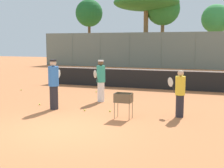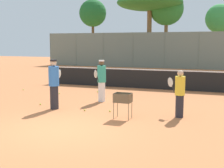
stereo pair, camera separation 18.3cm
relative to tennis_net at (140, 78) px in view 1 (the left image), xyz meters
name	(u,v)px [view 1 (the left image)]	position (x,y,z in m)	size (l,w,h in m)	color
ground_plane	(62,130)	(0.00, -8.80, -0.56)	(80.00, 80.00, 0.00)	#C67242
tennis_net	(140,78)	(0.00, 0.00, 0.00)	(11.49, 0.10, 1.07)	#26592D
back_fence	(178,50)	(0.00, 13.90, 1.20)	(29.10, 0.08, 3.52)	slate
tree_0	(89,14)	(-11.68, 19.25, 5.50)	(3.34, 3.34, 7.78)	brown
tree_2	(216,19)	(3.17, 19.76, 4.45)	(3.12, 3.12, 6.65)	brown
tree_3	(163,9)	(-2.10, 16.87, 5.49)	(3.59, 3.59, 7.89)	brown
tree_4	(146,3)	(-3.66, 15.84, 6.01)	(6.81, 6.81, 7.49)	brown
player_white_outfit	(180,93)	(2.96, -6.04, 0.26)	(0.71, 0.65, 1.59)	#26262D
player_red_cap	(101,80)	(-0.58, -4.37, 0.36)	(0.37, 0.93, 1.77)	white
player_yellow_shirt	(54,84)	(-1.67, -6.38, 0.41)	(0.39, 0.95, 1.87)	#26262D
ball_cart	(124,100)	(1.26, -6.91, 0.07)	(0.56, 0.41, 0.85)	brown
tennis_ball_0	(58,94)	(-3.27, -3.33, -0.53)	(0.07, 0.07, 0.07)	#D1E54C
tennis_ball_1	(40,104)	(-2.61, -5.93, -0.53)	(0.07, 0.07, 0.07)	#D1E54C
tennis_ball_2	(110,111)	(0.48, -6.13, -0.53)	(0.07, 0.07, 0.07)	#D1E54C
tennis_ball_3	(96,92)	(-1.73, -2.15, -0.53)	(0.07, 0.07, 0.07)	#D1E54C
tennis_ball_4	(21,90)	(-5.69, -2.92, -0.53)	(0.07, 0.07, 0.07)	#D1E54C
tennis_ball_5	(85,110)	(-0.45, -6.30, -0.53)	(0.07, 0.07, 0.07)	#D1E54C
parked_car	(173,59)	(-1.14, 18.42, 0.10)	(4.20, 1.70, 1.60)	#232328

